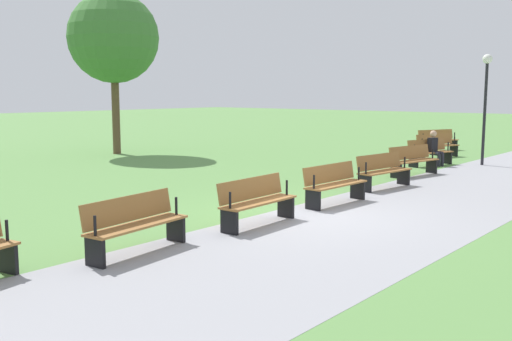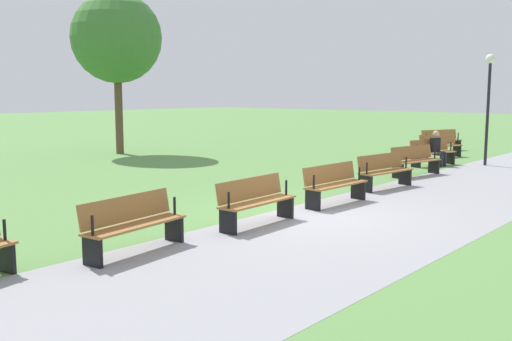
% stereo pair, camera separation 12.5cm
% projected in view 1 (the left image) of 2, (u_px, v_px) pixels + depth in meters
% --- Properties ---
extents(ground_plane, '(120.00, 120.00, 0.00)m').
position_uv_depth(ground_plane, '(302.00, 214.00, 12.02)').
color(ground_plane, '#5B8C47').
extents(path_paving, '(44.42, 4.14, 0.01)m').
position_uv_depth(path_paving, '(363.00, 224.00, 11.11)').
color(path_paving, '#939399').
rests_on(path_paving, ground).
extents(bench_0, '(1.89, 1.21, 0.89)m').
position_uv_depth(bench_0, '(437.00, 139.00, 24.95)').
color(bench_0, '#996633').
rests_on(bench_0, ground).
extents(bench_1, '(1.91, 1.09, 0.89)m').
position_uv_depth(bench_1, '(437.00, 145.00, 22.40)').
color(bench_1, '#996633').
rests_on(bench_1, ground).
extents(bench_2, '(1.92, 0.96, 0.89)m').
position_uv_depth(bench_2, '(429.00, 152.00, 19.92)').
color(bench_2, '#996633').
rests_on(bench_2, ground).
extents(bench_3, '(1.92, 0.83, 0.89)m').
position_uv_depth(bench_3, '(413.00, 160.00, 17.52)').
color(bench_3, '#996633').
rests_on(bench_3, ground).
extents(bench_4, '(1.91, 0.69, 0.89)m').
position_uv_depth(bench_4, '(383.00, 170.00, 15.22)').
color(bench_4, '#996633').
rests_on(bench_4, ground).
extents(bench_5, '(1.88, 0.54, 0.89)m').
position_uv_depth(bench_5, '(334.00, 183.00, 13.04)').
color(bench_5, '#996633').
rests_on(bench_5, ground).
extents(bench_6, '(1.88, 0.54, 0.89)m').
position_uv_depth(bench_6, '(256.00, 200.00, 10.99)').
color(bench_6, '#996633').
rests_on(bench_6, ground).
extents(bench_7, '(1.91, 0.69, 0.89)m').
position_uv_depth(bench_7, '(135.00, 223.00, 9.07)').
color(bench_7, '#996633').
rests_on(bench_7, ground).
extents(person_seated, '(0.43, 0.58, 1.20)m').
position_uv_depth(person_seated, '(435.00, 147.00, 19.82)').
color(person_seated, black).
rests_on(person_seated, ground).
extents(tree_0, '(3.60, 3.60, 6.44)m').
position_uv_depth(tree_0, '(113.00, 38.00, 23.13)').
color(tree_0, brown).
rests_on(tree_0, ground).
extents(lamp_post, '(0.32, 0.32, 3.76)m').
position_uv_depth(lamp_post, '(486.00, 88.00, 19.72)').
color(lamp_post, black).
rests_on(lamp_post, ground).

